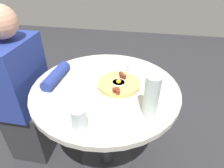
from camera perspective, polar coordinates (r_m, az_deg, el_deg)
The scene contains 12 objects.
ground_plane at distance 1.64m, azimuth -1.44°, elevation -21.26°, with size 6.00×6.00×0.00m, color #2D2D33.
dining_table at distance 1.24m, azimuth -1.80°, elevation -7.01°, with size 0.86×0.86×0.70m.
person_seated at distance 1.49m, azimuth -24.19°, elevation -3.91°, with size 0.38×0.46×1.14m.
pizza_plate at distance 1.12m, azimuth 1.96°, elevation -0.70°, with size 0.28×0.28×0.01m, color white.
breakfast_pizza at distance 1.11m, azimuth 1.98°, elevation 0.06°, with size 0.25×0.25×0.05m.
bread_plate at distance 1.01m, azimuth -11.75°, elevation -6.52°, with size 0.16×0.16×0.01m, color white.
napkin at distance 1.38m, azimuth -0.35°, elevation 6.28°, with size 0.17×0.14×0.00m, color white.
fork at distance 1.39m, azimuth 0.05°, elevation 6.74°, with size 0.18×0.01×0.01m, color silver.
knife at distance 1.36m, azimuth -0.75°, elevation 6.14°, with size 0.18×0.01×0.01m, color silver.
water_glass at distance 0.86m, azimuth -9.72°, elevation -10.08°, with size 0.07×0.07×0.11m, color silver.
water_bottle at distance 0.91m, azimuth 11.57°, elevation -3.43°, with size 0.07×0.07×0.21m, color silver.
salt_shaker at distance 1.27m, azimuth 5.03°, elevation 4.64°, with size 0.03×0.03×0.05m, color white.
Camera 1 is at (-0.91, -0.20, 1.35)m, focal length 31.02 mm.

